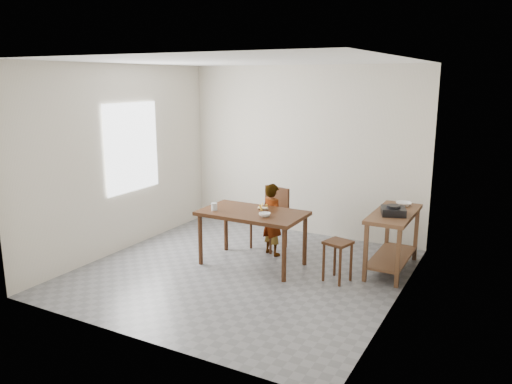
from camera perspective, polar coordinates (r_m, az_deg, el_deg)
The scene contains 17 objects.
floor at distance 6.69m, azimuth -1.65°, elevation -9.23°, with size 4.00×4.00×0.04m, color slate.
ceiling at distance 6.20m, azimuth -1.82°, elevation 14.93°, with size 4.00×4.00×0.04m, color white.
wall_back at distance 8.09m, azimuth 5.49°, elevation 4.67°, with size 4.00×0.04×2.70m, color beige.
wall_front at distance 4.71m, azimuth -14.18°, elevation -1.63°, with size 4.00×0.04×2.70m, color beige.
wall_left at distance 7.51m, azimuth -15.21°, elevation 3.65°, with size 0.04×4.00×2.70m, color beige.
wall_right at distance 5.59m, azimuth 16.49°, elevation 0.49°, with size 0.04×4.00×2.70m, color beige.
window_pane at distance 7.60m, azimuth -13.97°, elevation 4.96°, with size 0.02×1.10×1.30m, color white.
dining_table at distance 6.80m, azimuth -0.40°, elevation -5.31°, with size 1.40×0.80×0.75m, color #3B1F0F, non-canonical shape.
prep_counter at distance 6.84m, azimuth 15.32°, elevation -5.46°, with size 0.50×1.20×0.80m, color brown, non-canonical shape.
child at distance 7.15m, azimuth 1.88°, elevation -3.15°, with size 0.38×0.25×1.05m, color white.
dining_chair at distance 7.44m, azimuth 1.46°, elevation -3.08°, with size 0.44×0.44×0.90m, color #3B1F0F, non-canonical shape.
stool at distance 6.38m, azimuth 9.28°, elevation -7.80°, with size 0.30×0.30×0.52m, color #3B1F0F, non-canonical shape.
glass_tumbler at distance 6.77m, azimuth -4.79°, elevation -1.68°, with size 0.08×0.08×0.10m, color silver.
small_bowl at distance 6.45m, azimuth 0.99°, elevation -2.61°, with size 0.15×0.15×0.05m, color white.
banana at distance 6.78m, azimuth 0.80°, elevation -1.80°, with size 0.16×0.12×0.06m, color #FACE56, non-canonical shape.
serving_bowl at distance 7.08m, azimuth 16.52°, elevation -1.32°, with size 0.21×0.21×0.05m, color white.
gas_burner at distance 6.57m, azimuth 15.42°, elevation -2.13°, with size 0.29×0.29×0.10m, color black.
Camera 1 is at (3.12, -5.36, 2.50)m, focal length 35.00 mm.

